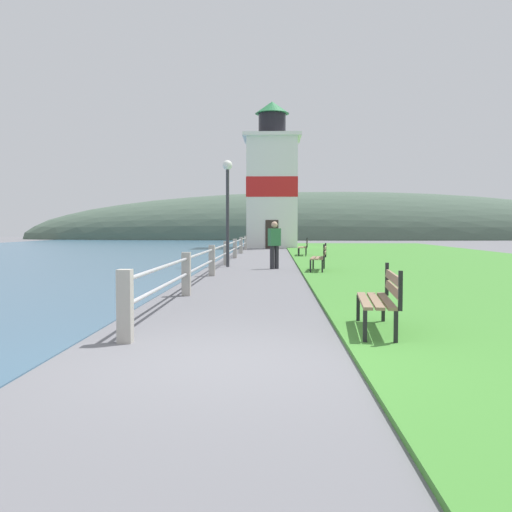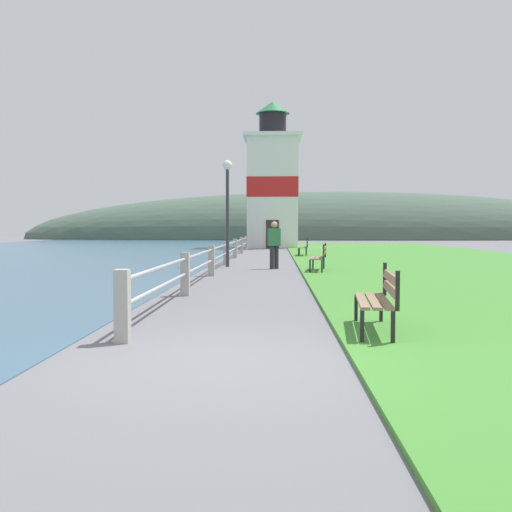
# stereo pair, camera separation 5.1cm
# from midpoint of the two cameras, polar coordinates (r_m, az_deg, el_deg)

# --- Properties ---
(ground_plane) EXTENTS (160.00, 160.00, 0.00)m
(ground_plane) POSITION_cam_midpoint_polar(r_m,az_deg,el_deg) (6.31, -3.44, -10.54)
(ground_plane) COLOR slate
(grass_verge) EXTENTS (12.00, 54.90, 0.06)m
(grass_verge) POSITION_cam_midpoint_polar(r_m,az_deg,el_deg) (25.39, 17.62, -0.52)
(grass_verge) COLOR #428433
(grass_verge) RESTS_ON ground_plane
(seawall_railing) EXTENTS (0.18, 30.29, 0.93)m
(seawall_railing) POSITION_cam_midpoint_polar(r_m,az_deg,el_deg) (22.27, -2.96, 0.50)
(seawall_railing) COLOR #A8A399
(seawall_railing) RESTS_ON ground_plane
(park_bench_near) EXTENTS (0.62, 1.69, 0.94)m
(park_bench_near) POSITION_cam_midpoint_polar(r_m,az_deg,el_deg) (7.92, 12.43, -3.92)
(park_bench_near) COLOR #846B51
(park_bench_near) RESTS_ON ground_plane
(park_bench_midway) EXTENTS (0.67, 1.76, 0.94)m
(park_bench_midway) POSITION_cam_midpoint_polar(r_m,az_deg,el_deg) (18.73, 6.50, 0.00)
(park_bench_midway) COLOR #846B51
(park_bench_midway) RESTS_ON ground_plane
(park_bench_far) EXTENTS (0.59, 1.95, 0.94)m
(park_bench_far) POSITION_cam_midpoint_polar(r_m,az_deg,el_deg) (29.01, 4.91, 1.02)
(park_bench_far) COLOR #846B51
(park_bench_far) RESTS_ON ground_plane
(lighthouse) EXTENTS (4.13, 4.13, 10.59)m
(lighthouse) POSITION_cam_midpoint_polar(r_m,az_deg,el_deg) (41.82, 1.71, 7.13)
(lighthouse) COLOR white
(lighthouse) RESTS_ON ground_plane
(person_strolling) EXTENTS (0.47, 0.39, 1.68)m
(person_strolling) POSITION_cam_midpoint_polar(r_m,az_deg,el_deg) (20.17, 1.91, 1.29)
(person_strolling) COLOR #28282D
(person_strolling) RESTS_ON ground_plane
(lamp_post) EXTENTS (0.36, 0.36, 3.96)m
(lamp_post) POSITION_cam_midpoint_polar(r_m,az_deg,el_deg) (21.29, -2.80, 6.28)
(lamp_post) COLOR #333338
(lamp_post) RESTS_ON ground_plane
(distant_hillside) EXTENTS (80.00, 16.00, 12.00)m
(distant_hillside) POSITION_cam_midpoint_polar(r_m,az_deg,el_deg) (73.10, 7.80, 1.67)
(distant_hillside) COLOR #475B4C
(distant_hillside) RESTS_ON ground_plane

